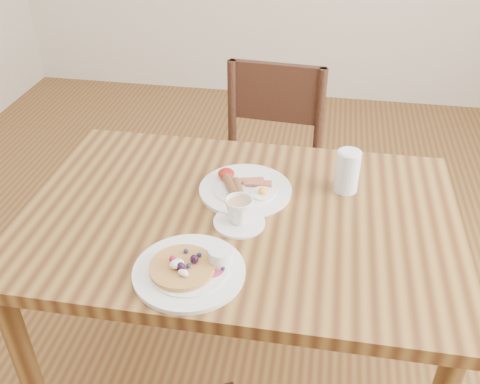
{
  "coord_description": "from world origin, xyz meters",
  "views": [
    {
      "loc": [
        0.2,
        -1.17,
        1.63
      ],
      "look_at": [
        0.0,
        0.0,
        0.82
      ],
      "focal_mm": 40.0,
      "sensor_mm": 36.0,
      "label": 1
    }
  ],
  "objects_px": {
    "dining_table": "(240,240)",
    "teacup_saucer": "(239,213)",
    "water_glass": "(347,171)",
    "chair_far": "(268,167)",
    "pancake_plate": "(191,269)",
    "breakfast_plate": "(244,188)"
  },
  "relations": [
    {
      "from": "pancake_plate",
      "to": "teacup_saucer",
      "type": "distance_m",
      "value": 0.23
    },
    {
      "from": "dining_table",
      "to": "water_glass",
      "type": "bearing_deg",
      "value": 30.23
    },
    {
      "from": "chair_far",
      "to": "breakfast_plate",
      "type": "distance_m",
      "value": 0.62
    },
    {
      "from": "chair_far",
      "to": "water_glass",
      "type": "relative_size",
      "value": 6.94
    },
    {
      "from": "dining_table",
      "to": "chair_far",
      "type": "xyz_separation_m",
      "value": [
        -0.0,
        0.66,
        -0.16
      ]
    },
    {
      "from": "pancake_plate",
      "to": "teacup_saucer",
      "type": "relative_size",
      "value": 1.93
    },
    {
      "from": "dining_table",
      "to": "teacup_saucer",
      "type": "xyz_separation_m",
      "value": [
        0.01,
        -0.05,
        0.13
      ]
    },
    {
      "from": "dining_table",
      "to": "chair_far",
      "type": "distance_m",
      "value": 0.68
    },
    {
      "from": "pancake_plate",
      "to": "water_glass",
      "type": "bearing_deg",
      "value": 49.69
    },
    {
      "from": "water_glass",
      "to": "chair_far",
      "type": "bearing_deg",
      "value": 119.9
    },
    {
      "from": "chair_far",
      "to": "pancake_plate",
      "type": "bearing_deg",
      "value": 89.49
    },
    {
      "from": "dining_table",
      "to": "teacup_saucer",
      "type": "relative_size",
      "value": 8.57
    },
    {
      "from": "teacup_saucer",
      "to": "water_glass",
      "type": "relative_size",
      "value": 1.1
    },
    {
      "from": "teacup_saucer",
      "to": "chair_far",
      "type": "bearing_deg",
      "value": 90.6
    },
    {
      "from": "teacup_saucer",
      "to": "water_glass",
      "type": "distance_m",
      "value": 0.35
    },
    {
      "from": "teacup_saucer",
      "to": "dining_table",
      "type": "bearing_deg",
      "value": 97.24
    },
    {
      "from": "water_glass",
      "to": "breakfast_plate",
      "type": "bearing_deg",
      "value": -168.3
    },
    {
      "from": "water_glass",
      "to": "dining_table",
      "type": "bearing_deg",
      "value": -149.77
    },
    {
      "from": "dining_table",
      "to": "breakfast_plate",
      "type": "bearing_deg",
      "value": 93.61
    },
    {
      "from": "dining_table",
      "to": "breakfast_plate",
      "type": "distance_m",
      "value": 0.15
    },
    {
      "from": "chair_far",
      "to": "water_glass",
      "type": "bearing_deg",
      "value": 123.9
    },
    {
      "from": "chair_far",
      "to": "water_glass",
      "type": "height_order",
      "value": "chair_far"
    }
  ]
}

